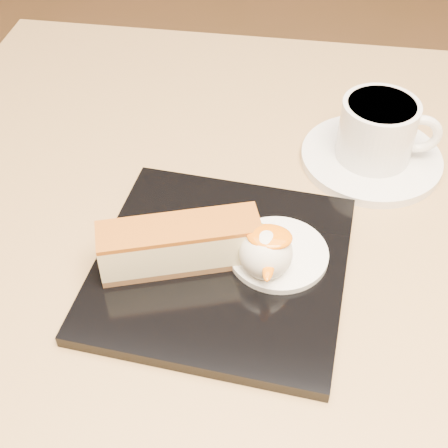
% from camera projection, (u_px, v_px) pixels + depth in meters
% --- Properties ---
extents(table, '(0.80, 0.80, 0.72)m').
position_uv_depth(table, '(258.00, 342.00, 0.69)').
color(table, black).
rests_on(table, ground).
extents(dessert_plate, '(0.24, 0.24, 0.01)m').
position_uv_depth(dessert_plate, '(221.00, 266.00, 0.56)').
color(dessert_plate, black).
rests_on(dessert_plate, table).
extents(cheesecake, '(0.14, 0.08, 0.05)m').
position_uv_depth(cheesecake, '(180.00, 244.00, 0.54)').
color(cheesecake, brown).
rests_on(cheesecake, dessert_plate).
extents(cream_smear, '(0.09, 0.09, 0.01)m').
position_uv_depth(cream_smear, '(278.00, 254.00, 0.56)').
color(cream_smear, white).
rests_on(cream_smear, dessert_plate).
extents(ice_cream_scoop, '(0.05, 0.05, 0.05)m').
position_uv_depth(ice_cream_scoop, '(266.00, 253.00, 0.53)').
color(ice_cream_scoop, white).
rests_on(ice_cream_scoop, cream_smear).
extents(mango_sauce, '(0.04, 0.03, 0.01)m').
position_uv_depth(mango_sauce, '(270.00, 237.00, 0.52)').
color(mango_sauce, orange).
rests_on(mango_sauce, ice_cream_scoop).
extents(mint_sprig, '(0.04, 0.03, 0.00)m').
position_uv_depth(mint_sprig, '(249.00, 227.00, 0.58)').
color(mint_sprig, green).
rests_on(mint_sprig, cream_smear).
extents(saucer, '(0.15, 0.15, 0.01)m').
position_uv_depth(saucer, '(371.00, 158.00, 0.67)').
color(saucer, white).
rests_on(saucer, table).
extents(coffee_cup, '(0.11, 0.08, 0.06)m').
position_uv_depth(coffee_cup, '(379.00, 129.00, 0.64)').
color(coffee_cup, white).
rests_on(coffee_cup, saucer).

